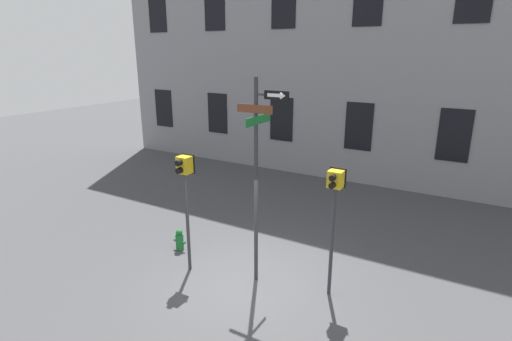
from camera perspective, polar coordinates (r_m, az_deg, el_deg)
ground_plane at (r=9.68m, az=-1.81°, el=-15.93°), size 60.00×60.00×0.00m
building_facade at (r=16.53m, az=16.07°, el=22.41°), size 24.00×0.64×14.04m
street_sign_pole at (r=8.69m, az=0.30°, el=0.42°), size 1.19×1.01×4.72m
pedestrian_signal_left at (r=9.45m, az=-10.08°, el=-1.63°), size 0.37×0.40×2.94m
pedestrian_signal_right at (r=8.49m, az=11.11°, el=-4.18°), size 0.36×0.40×2.91m
fire_hydrant at (r=11.19m, az=-10.87°, el=-9.73°), size 0.37×0.21×0.61m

